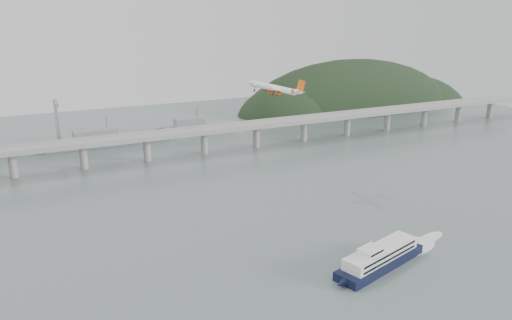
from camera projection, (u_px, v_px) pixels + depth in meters
ground at (303, 256)px, 252.74m from camera, size 900.00×900.00×0.00m
bridge at (180, 136)px, 419.71m from camera, size 800.00×22.00×23.90m
headland at (359, 119)px, 662.92m from camera, size 365.00×155.00×156.00m
ferry at (380, 257)px, 241.47m from camera, size 89.33×34.96×17.24m
airliner at (276, 89)px, 311.15m from camera, size 41.33×37.23×13.20m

